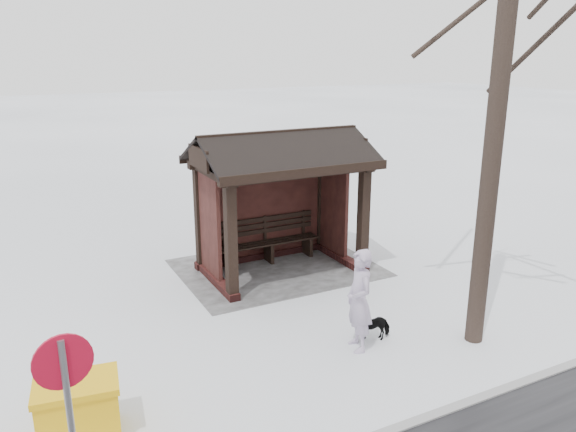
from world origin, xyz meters
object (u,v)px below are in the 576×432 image
Objects in this scene: bus_shelter at (277,173)px; dog at (371,324)px; pedestrian at (359,300)px; grit_bin at (79,409)px; road_sign at (67,392)px.

bus_shelter is 4.02m from dog.
pedestrian is 0.72m from dog.
grit_bin is at bearing -71.46° from dog.
bus_shelter is 5.91× the size of dog.
dog is at bearing -164.97° from road_sign.
grit_bin is at bearing -103.31° from road_sign.
bus_shelter is at bearing -138.18° from road_sign.
road_sign is (4.86, 1.91, 1.32)m from dog.
dog is at bearing 90.00° from bus_shelter.
bus_shelter reaches higher than pedestrian.
grit_bin is (4.30, 0.23, -0.45)m from pedestrian.
pedestrian reaches higher than dog.
grit_bin is (4.68, 0.41, 0.13)m from dog.
bus_shelter is at bearing -174.23° from pedestrian.
dog is 0.28× the size of road_sign.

